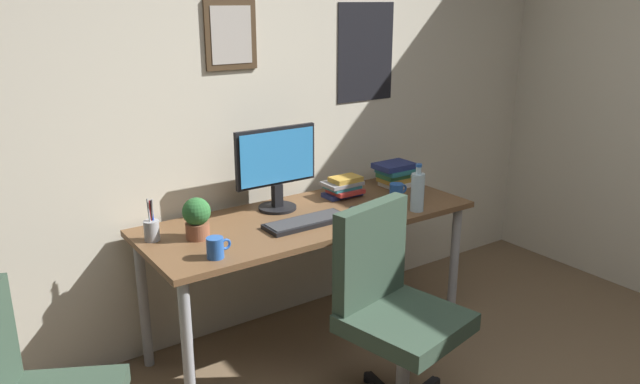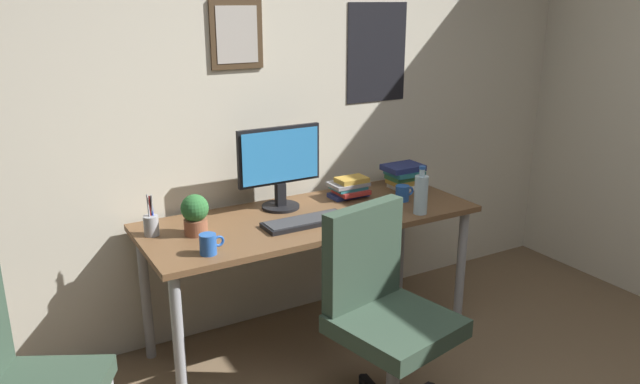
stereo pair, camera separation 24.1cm
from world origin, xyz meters
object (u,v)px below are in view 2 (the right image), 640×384
at_px(office_chair, 382,305).
at_px(monitor, 280,164).
at_px(coffee_mug_far, 403,193).
at_px(book_stack_left, 404,175).
at_px(side_chair, 18,382).
at_px(book_stack_right, 350,188).
at_px(computer_mouse, 359,211).
at_px(keyboard, 306,221).
at_px(potted_plant, 195,213).
at_px(coffee_mug_near, 209,244).
at_px(pen_cup, 151,224).
at_px(water_bottle, 421,194).

height_order(office_chair, monitor, monitor).
height_order(coffee_mug_far, book_stack_left, book_stack_left).
bearing_deg(book_stack_left, side_chair, -164.37).
bearing_deg(coffee_mug_far, book_stack_right, 137.88).
relative_size(monitor, computer_mouse, 4.18).
bearing_deg(keyboard, book_stack_right, 31.49).
bearing_deg(book_stack_left, computer_mouse, -151.99).
xyz_separation_m(side_chair, keyboard, (1.34, 0.36, 0.24)).
xyz_separation_m(potted_plant, book_stack_right, (0.93, 0.12, -0.05)).
relative_size(office_chair, monitor, 2.07).
height_order(office_chair, computer_mouse, office_chair).
xyz_separation_m(keyboard, potted_plant, (-0.51, 0.13, 0.09)).
distance_m(coffee_mug_near, pen_cup, 0.38).
distance_m(coffee_mug_far, book_stack_right, 0.30).
distance_m(computer_mouse, coffee_mug_far, 0.35).
relative_size(coffee_mug_far, book_stack_right, 0.53).
distance_m(side_chair, monitor, 1.56).
bearing_deg(potted_plant, computer_mouse, -10.51).
bearing_deg(computer_mouse, coffee_mug_far, 12.47).
bearing_deg(book_stack_right, potted_plant, -172.55).
distance_m(side_chair, potted_plant, 1.02).
height_order(monitor, keyboard, monitor).
distance_m(monitor, book_stack_left, 0.79).
bearing_deg(office_chair, computer_mouse, 66.83).
xyz_separation_m(monitor, book_stack_left, (0.78, -0.05, -0.16)).
relative_size(coffee_mug_near, book_stack_left, 0.51).
height_order(water_bottle, coffee_mug_near, water_bottle).
distance_m(office_chair, coffee_mug_far, 0.88).
bearing_deg(potted_plant, pen_cup, 153.24).
bearing_deg(keyboard, coffee_mug_far, 5.19).
bearing_deg(computer_mouse, water_bottle, -26.27).
bearing_deg(keyboard, computer_mouse, -3.17).
height_order(book_stack_left, book_stack_right, book_stack_left).
distance_m(coffee_mug_near, potted_plant, 0.26).
distance_m(office_chair, coffee_mug_near, 0.79).
relative_size(side_chair, coffee_mug_near, 7.81).
relative_size(coffee_mug_far, pen_cup, 0.57).
bearing_deg(computer_mouse, book_stack_right, 66.65).
relative_size(computer_mouse, coffee_mug_far, 0.97).
bearing_deg(water_bottle, pen_cup, 163.32).
distance_m(keyboard, coffee_mug_near, 0.56).
xyz_separation_m(computer_mouse, coffee_mug_far, (0.34, 0.07, 0.02)).
relative_size(keyboard, book_stack_right, 1.99).
xyz_separation_m(side_chair, water_bottle, (1.93, 0.20, 0.33)).
bearing_deg(water_bottle, coffee_mug_far, 76.81).
relative_size(office_chair, potted_plant, 4.87).
xyz_separation_m(water_bottle, book_stack_right, (-0.17, 0.41, -0.05)).
xyz_separation_m(monitor, keyboard, (-0.00, -0.28, -0.23)).
bearing_deg(side_chair, keyboard, 14.85).
bearing_deg(pen_cup, coffee_mug_far, -7.21).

